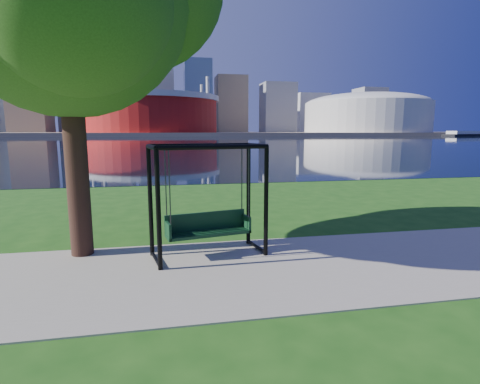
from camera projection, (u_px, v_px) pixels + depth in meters
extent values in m
plane|color=#1E5114|center=(232.00, 263.00, 7.99)|extent=(900.00, 900.00, 0.00)
cube|color=#9E937F|center=(236.00, 271.00, 7.50)|extent=(120.00, 4.00, 0.03)
cube|color=black|center=(172.00, 141.00, 106.82)|extent=(900.00, 180.00, 0.02)
cube|color=#937F60|center=(168.00, 133.00, 304.33)|extent=(900.00, 228.00, 2.00)
cylinder|color=maroon|center=(152.00, 115.00, 231.72)|extent=(80.00, 80.00, 22.00)
cylinder|color=silver|center=(151.00, 99.00, 230.20)|extent=(83.00, 83.00, 3.00)
cylinder|color=silver|center=(202.00, 109.00, 255.51)|extent=(2.00, 2.00, 32.00)
cylinder|color=silver|center=(101.00, 108.00, 243.15)|extent=(2.00, 2.00, 32.00)
cylinder|color=silver|center=(89.00, 103.00, 206.33)|extent=(2.00, 2.00, 32.00)
cylinder|color=silver|center=(208.00, 105.00, 218.69)|extent=(2.00, 2.00, 32.00)
cylinder|color=beige|center=(366.00, 118.00, 259.13)|extent=(84.00, 84.00, 20.00)
ellipsoid|color=beige|center=(367.00, 104.00, 257.68)|extent=(84.00, 84.00, 15.12)
cube|color=#998466|center=(27.00, 71.00, 272.49)|extent=(26.00, 26.00, 88.00)
cube|color=slate|center=(78.00, 73.00, 301.79)|extent=(30.00, 24.00, 95.00)
cube|color=gray|center=(114.00, 85.00, 289.90)|extent=(24.00, 24.00, 72.00)
cube|color=silver|center=(155.00, 85.00, 323.96)|extent=(32.00, 28.00, 80.00)
cube|color=slate|center=(198.00, 97.00, 308.08)|extent=(22.00, 22.00, 58.00)
cube|color=#998466|center=(231.00, 105.00, 329.05)|extent=(26.00, 26.00, 48.00)
cube|color=gray|center=(278.00, 108.00, 327.36)|extent=(28.00, 24.00, 42.00)
cube|color=silver|center=(310.00, 113.00, 359.58)|extent=(30.00, 26.00, 36.00)
cube|color=gray|center=(369.00, 110.00, 349.27)|extent=(24.00, 24.00, 40.00)
cube|color=#998466|center=(398.00, 116.00, 371.97)|extent=(26.00, 26.00, 32.00)
sphere|color=#998466|center=(21.00, 2.00, 264.86)|extent=(10.00, 10.00, 10.00)
cylinder|color=black|center=(158.00, 211.00, 7.32)|extent=(0.11, 0.11, 2.46)
cylinder|color=black|center=(266.00, 203.00, 8.21)|extent=(0.11, 0.11, 2.46)
cylinder|color=black|center=(150.00, 203.00, 8.20)|extent=(0.11, 0.11, 2.46)
cylinder|color=black|center=(248.00, 196.00, 9.09)|extent=(0.11, 0.11, 2.46)
cylinder|color=black|center=(215.00, 147.00, 7.57)|extent=(2.33, 0.56, 0.10)
cylinder|color=black|center=(201.00, 145.00, 8.45)|extent=(2.33, 0.56, 0.10)
cylinder|color=black|center=(152.00, 147.00, 7.57)|extent=(0.29, 0.96, 0.10)
cylinder|color=black|center=(156.00, 259.00, 7.95)|extent=(0.27, 0.96, 0.08)
cylinder|color=black|center=(257.00, 145.00, 8.46)|extent=(0.29, 0.96, 0.10)
cylinder|color=black|center=(256.00, 247.00, 8.84)|extent=(0.27, 0.96, 0.08)
cube|color=black|center=(209.00, 233.00, 8.32)|extent=(1.93, 0.85, 0.06)
cube|color=black|center=(206.00, 221.00, 8.47)|extent=(1.85, 0.43, 0.41)
cube|color=black|center=(168.00, 231.00, 7.95)|extent=(0.15, 0.48, 0.36)
cube|color=black|center=(246.00, 223.00, 8.64)|extent=(0.15, 0.48, 0.36)
cylinder|color=#323237|center=(170.00, 188.00, 7.63)|extent=(0.03, 0.03, 1.55)
cylinder|color=#323237|center=(249.00, 184.00, 8.30)|extent=(0.03, 0.03, 1.55)
cylinder|color=#323237|center=(166.00, 186.00, 7.99)|extent=(0.03, 0.03, 1.55)
cylinder|color=#323237|center=(242.00, 181.00, 8.66)|extent=(0.03, 0.03, 1.55)
cylinder|color=black|center=(76.00, 149.00, 8.11)|extent=(0.48, 0.48, 4.80)
cube|color=black|center=(464.00, 135.00, 213.13)|extent=(30.29, 16.41, 1.17)
cube|color=silver|center=(464.00, 132.00, 212.89)|extent=(24.26, 13.22, 1.76)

